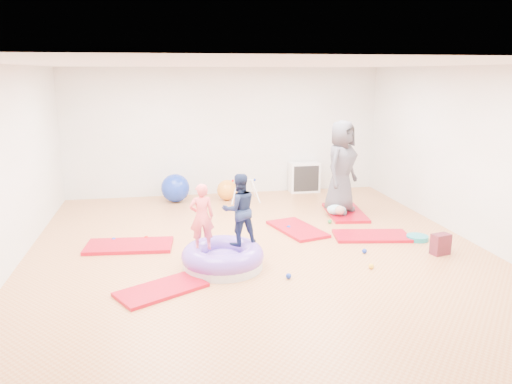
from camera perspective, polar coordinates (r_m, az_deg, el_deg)
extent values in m
cube|color=tan|center=(7.64, 0.42, -7.09)|extent=(7.00, 8.00, 0.01)
cube|color=silver|center=(7.15, 0.46, 14.39)|extent=(7.00, 8.00, 0.01)
cube|color=beige|center=(11.18, -3.56, 6.87)|extent=(7.00, 0.01, 2.80)
cube|color=beige|center=(3.56, 13.12, -8.12)|extent=(7.00, 0.01, 2.80)
cube|color=beige|center=(7.44, -27.06, 2.04)|extent=(0.01, 8.00, 2.80)
cube|color=beige|center=(8.65, 23.89, 3.78)|extent=(0.01, 8.00, 2.80)
cube|color=#B20010|center=(6.52, -10.77, -10.90)|extent=(1.23, 1.02, 0.05)
cube|color=#B20010|center=(8.16, -14.29, -5.97)|extent=(1.39, 0.80, 0.06)
cube|color=#B20010|center=(8.76, 4.72, -4.24)|extent=(0.91, 1.33, 0.05)
cube|color=#B20010|center=(8.59, 13.05, -4.91)|extent=(1.32, 0.82, 0.05)
cube|color=#B20010|center=(9.88, 10.14, -2.33)|extent=(0.83, 1.40, 0.06)
cylinder|color=silver|center=(7.13, -3.81, -8.13)|extent=(1.13, 1.13, 0.13)
torus|color=#6C47BD|center=(7.09, -3.82, -7.25)|extent=(1.16, 1.16, 0.31)
ellipsoid|color=#6C47BD|center=(7.11, -3.81, -7.79)|extent=(0.62, 0.62, 0.28)
imported|color=#FF5C62|center=(6.90, -6.23, -2.43)|extent=(0.35, 0.24, 0.94)
imported|color=#192548|center=(7.04, -1.93, -1.62)|extent=(0.56, 0.47, 1.04)
imported|color=#45444D|center=(9.63, 9.72, 2.85)|extent=(1.02, 1.00, 1.77)
ellipsoid|color=#ACE4F6|center=(9.59, 9.20, -1.94)|extent=(0.37, 0.24, 0.21)
sphere|color=tan|center=(9.43, 9.56, -2.06)|extent=(0.17, 0.17, 0.17)
sphere|color=#142EA3|center=(8.79, 3.75, -4.08)|extent=(0.08, 0.08, 0.08)
sphere|color=#142EA3|center=(6.78, 3.74, -9.56)|extent=(0.08, 0.08, 0.08)
sphere|color=red|center=(8.42, -12.42, -5.17)|extent=(0.08, 0.08, 0.08)
sphere|color=gold|center=(7.27, 13.03, -8.26)|extent=(0.08, 0.08, 0.08)
sphere|color=#2B8C42|center=(9.22, 8.44, -3.36)|extent=(0.08, 0.08, 0.08)
sphere|color=#142EA3|center=(7.83, 12.29, -6.62)|extent=(0.08, 0.08, 0.08)
sphere|color=#142EA3|center=(8.47, -15.96, -5.27)|extent=(0.08, 0.08, 0.08)
sphere|color=#142EA3|center=(10.70, -9.20, 0.45)|extent=(0.60, 0.60, 0.60)
sphere|color=orange|center=(10.76, -3.32, 0.23)|extent=(0.44, 0.44, 0.44)
cylinder|color=white|center=(10.36, -2.44, -0.08)|extent=(0.18, 0.19, 0.48)
cylinder|color=white|center=(10.76, -2.76, 0.43)|extent=(0.18, 0.19, 0.48)
cylinder|color=white|center=(10.43, -0.01, 0.03)|extent=(0.18, 0.19, 0.48)
cylinder|color=white|center=(10.82, -0.41, 0.53)|extent=(0.18, 0.19, 0.48)
cylinder|color=white|center=(10.54, -1.41, 1.35)|extent=(0.47, 0.03, 0.03)
sphere|color=red|center=(10.51, -2.67, 1.30)|extent=(0.06, 0.06, 0.06)
sphere|color=#142EA3|center=(10.58, -0.16, 1.40)|extent=(0.06, 0.06, 0.06)
cube|color=white|center=(11.52, 5.54, 1.69)|extent=(0.68, 0.33, 0.68)
cube|color=black|center=(11.37, 5.76, 1.53)|extent=(0.59, 0.02, 0.59)
cube|color=white|center=(11.47, 5.61, 1.64)|extent=(0.02, 0.23, 0.60)
cube|color=white|center=(11.47, 5.61, 1.64)|extent=(0.60, 0.23, 0.02)
cylinder|color=teal|center=(8.66, 17.95, -5.00)|extent=(0.35, 0.35, 0.08)
cube|color=maroon|center=(8.08, 20.35, -5.61)|extent=(0.31, 0.23, 0.32)
cylinder|color=gold|center=(7.07, -2.92, -8.73)|extent=(0.21, 0.21, 0.03)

